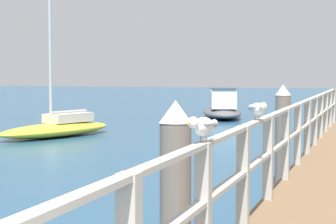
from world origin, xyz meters
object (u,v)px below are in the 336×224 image
object	(u,v)px
boat_2	(222,108)
dock_piling_far	(283,135)
seagull_background	(258,108)
seagull_foreground	(203,126)
dock_piling_near	(175,207)
boat_4	(58,127)

from	to	relation	value
boat_2	dock_piling_far	bearing A→B (deg)	90.10
seagull_background	seagull_foreground	bearing A→B (deg)	58.53
dock_piling_near	seagull_background	size ratio (longest dim) A/B	4.46
dock_piling_near	dock_piling_far	bearing A→B (deg)	90.00
dock_piling_near	boat_2	size ratio (longest dim) A/B	0.36
seagull_background	boat_4	size ratio (longest dim) A/B	0.07
seagull_background	boat_2	size ratio (longest dim) A/B	0.08
seagull_foreground	seagull_background	bearing A→B (deg)	-79.49
seagull_background	boat_4	world-z (taller)	boat_4
dock_piling_near	boat_4	xyz separation A→B (m)	(-8.35, 13.35, -0.65)
boat_2	seagull_background	bearing A→B (deg)	87.34
dock_piling_far	seagull_background	distance (m)	4.88
seagull_foreground	seagull_background	xyz separation A→B (m)	(0.01, 2.38, 0.00)
dock_piling_far	boat_4	world-z (taller)	boat_4
boat_4	seagull_background	bearing A→B (deg)	145.54
dock_piling_far	boat_4	xyz separation A→B (m)	(-8.35, 6.66, -0.65)
dock_piling_near	dock_piling_far	world-z (taller)	same
boat_2	seagull_foreground	bearing A→B (deg)	85.92
dock_piling_near	boat_4	bearing A→B (deg)	122.02
boat_2	boat_4	xyz separation A→B (m)	(-3.27, -9.76, -0.15)
dock_piling_near	seagull_foreground	xyz separation A→B (m)	(0.38, -0.49, 0.78)
seagull_foreground	boat_2	distance (m)	24.25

